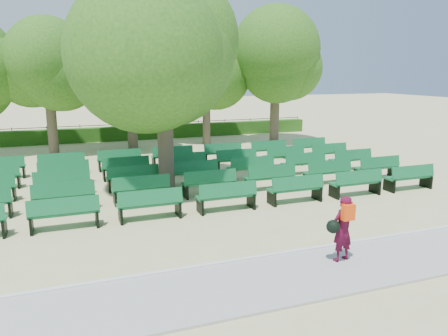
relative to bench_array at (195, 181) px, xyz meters
The scene contains 9 objects.
ground 1.55m from the bench_array, 121.99° to the right, with size 120.00×120.00×0.00m, color #C1BB80.
paving 8.75m from the bench_array, 95.37° to the right, with size 30.00×2.20×0.06m, color #A5A5A1.
curb 7.61m from the bench_array, 96.19° to the right, with size 30.00×0.12×0.10m, color silver.
hedge 12.72m from the bench_array, 93.70° to the left, with size 26.00×0.70×0.90m, color #265516.
fence 13.11m from the bench_array, 93.58° to the left, with size 26.00×0.10×1.02m, color black, non-canonical shape.
tree_line 8.73m from the bench_array, 95.39° to the left, with size 21.80×6.80×7.04m, color #356A1C, non-canonical shape.
bench_array is the anchor object (origin of this frame).
tree_among 5.09m from the bench_array, 151.34° to the right, with size 5.15×5.15×7.32m.
person 8.51m from the bench_array, 82.49° to the right, with size 0.78×0.50×1.59m.
Camera 1 is at (-4.00, -15.17, 4.45)m, focal length 35.00 mm.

